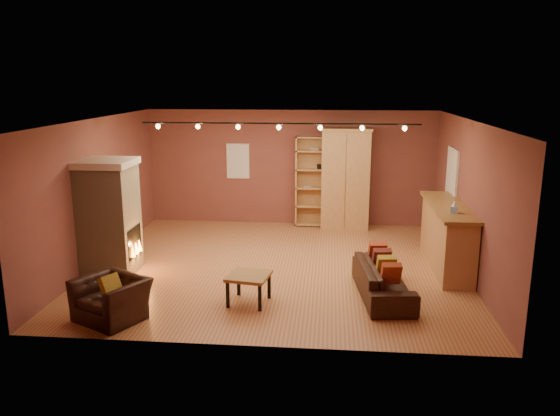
# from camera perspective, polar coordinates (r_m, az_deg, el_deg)

# --- Properties ---
(floor) EXTENTS (7.00, 7.00, 0.00)m
(floor) POSITION_cam_1_polar(r_m,az_deg,el_deg) (10.60, -0.22, -6.09)
(floor) COLOR brown
(floor) RESTS_ON ground
(ceiling) EXTENTS (7.00, 7.00, 0.00)m
(ceiling) POSITION_cam_1_polar(r_m,az_deg,el_deg) (10.02, -0.23, 9.19)
(ceiling) COLOR brown
(ceiling) RESTS_ON back_wall
(back_wall) EXTENTS (7.00, 0.02, 2.80)m
(back_wall) POSITION_cam_1_polar(r_m,az_deg,el_deg) (13.40, 1.11, 4.23)
(back_wall) COLOR brown
(back_wall) RESTS_ON floor
(left_wall) EXTENTS (0.02, 6.50, 2.80)m
(left_wall) POSITION_cam_1_polar(r_m,az_deg,el_deg) (11.11, -18.52, 1.62)
(left_wall) COLOR brown
(left_wall) RESTS_ON floor
(right_wall) EXTENTS (0.02, 6.50, 2.80)m
(right_wall) POSITION_cam_1_polar(r_m,az_deg,el_deg) (10.48, 19.19, 0.90)
(right_wall) COLOR brown
(right_wall) RESTS_ON floor
(fireplace) EXTENTS (1.01, 0.98, 2.12)m
(fireplace) POSITION_cam_1_polar(r_m,az_deg,el_deg) (10.46, -17.38, -0.90)
(fireplace) COLOR tan
(fireplace) RESTS_ON floor
(back_window) EXTENTS (0.56, 0.04, 0.86)m
(back_window) POSITION_cam_1_polar(r_m,az_deg,el_deg) (13.51, -4.42, 4.91)
(back_window) COLOR silver
(back_window) RESTS_ON back_wall
(bookcase) EXTENTS (0.90, 0.35, 2.19)m
(bookcase) POSITION_cam_1_polar(r_m,az_deg,el_deg) (13.30, 3.58, 2.89)
(bookcase) COLOR tan
(bookcase) RESTS_ON floor
(armoire) EXTENTS (1.19, 0.67, 2.41)m
(armoire) POSITION_cam_1_polar(r_m,az_deg,el_deg) (13.10, 6.83, 3.08)
(armoire) COLOR tan
(armoire) RESTS_ON floor
(bar_counter) EXTENTS (0.68, 2.57, 1.23)m
(bar_counter) POSITION_cam_1_polar(r_m,az_deg,el_deg) (10.82, 17.05, -2.82)
(bar_counter) COLOR tan
(bar_counter) RESTS_ON floor
(tissue_box) EXTENTS (0.14, 0.14, 0.22)m
(tissue_box) POSITION_cam_1_polar(r_m,az_deg,el_deg) (10.04, 17.74, 0.01)
(tissue_box) COLOR #85ADD6
(tissue_box) RESTS_ON bar_counter
(right_window) EXTENTS (0.05, 0.90, 1.00)m
(right_window) POSITION_cam_1_polar(r_m,az_deg,el_deg) (11.77, 17.56, 3.56)
(right_window) COLOR silver
(right_window) RESTS_ON right_wall
(loveseat) EXTENTS (0.76, 1.95, 0.78)m
(loveseat) POSITION_cam_1_polar(r_m,az_deg,el_deg) (9.22, 10.74, -6.81)
(loveseat) COLOR black
(loveseat) RESTS_ON floor
(armchair) EXTENTS (1.15, 1.02, 0.85)m
(armchair) POSITION_cam_1_polar(r_m,az_deg,el_deg) (8.61, -17.24, -8.39)
(armchair) COLOR black
(armchair) RESTS_ON floor
(coffee_table) EXTENTS (0.73, 0.73, 0.48)m
(coffee_table) POSITION_cam_1_polar(r_m,az_deg,el_deg) (8.82, -3.28, -7.38)
(coffee_table) COLOR olive
(coffee_table) RESTS_ON floor
(track_rail) EXTENTS (5.20, 0.09, 0.13)m
(track_rail) POSITION_cam_1_polar(r_m,az_deg,el_deg) (10.22, -0.12, 8.62)
(track_rail) COLOR black
(track_rail) RESTS_ON ceiling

